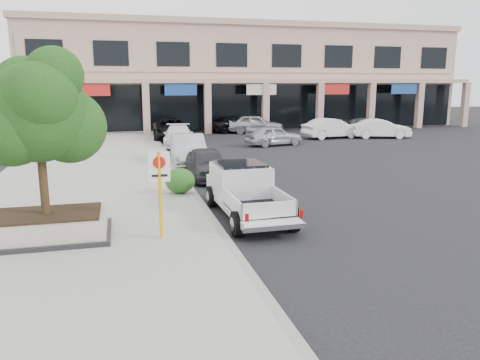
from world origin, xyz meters
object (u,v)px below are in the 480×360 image
at_px(no_parking_sign, 160,183).
at_px(lot_car_c, 367,126).
at_px(pickup_truck, 248,193).
at_px(lot_car_a, 274,136).
at_px(planter_tree, 44,113).
at_px(lot_car_b, 332,128).
at_px(curb_car_d, 171,129).
at_px(planter, 47,226).
at_px(lot_car_e, 256,124).
at_px(lot_car_f, 381,129).
at_px(curb_car_c, 178,136).
at_px(curb_car_a, 207,163).
at_px(curb_car_b, 188,149).
at_px(lot_car_d, 236,124).

bearing_deg(no_parking_sign, lot_car_c, 50.30).
relative_size(pickup_truck, lot_car_a, 1.31).
bearing_deg(planter_tree, lot_car_b, 48.81).
height_order(pickup_truck, curb_car_d, pickup_truck).
distance_m(planter, lot_car_e, 27.99).
bearing_deg(lot_car_f, lot_car_c, 9.10).
bearing_deg(no_parking_sign, lot_car_a, 63.17).
xyz_separation_m(lot_car_b, lot_car_e, (-4.63, 4.69, 0.02)).
relative_size(lot_car_a, lot_car_b, 0.85).
bearing_deg(curb_car_c, no_parking_sign, -91.44).
xyz_separation_m(curb_car_c, lot_car_f, (15.56, 0.78, 0.03)).
height_order(curb_car_a, lot_car_c, lot_car_c).
height_order(curb_car_d, lot_car_b, curb_car_d).
distance_m(curb_car_b, curb_car_d, 11.00).
bearing_deg(planter_tree, pickup_truck, 8.76).
xyz_separation_m(lot_car_b, lot_car_c, (3.89, 1.53, -0.07)).
bearing_deg(planter_tree, lot_car_e, 62.49).
xyz_separation_m(planter_tree, lot_car_d, (11.55, 26.31, -2.73)).
xyz_separation_m(pickup_truck, lot_car_c, (15.74, 20.62, -0.12)).
relative_size(planter_tree, curb_car_d, 0.71).
bearing_deg(lot_car_d, planter, 139.14).
distance_m(planter_tree, lot_car_e, 27.91).
bearing_deg(curb_car_a, lot_car_a, 56.94).
height_order(curb_car_d, lot_car_e, curb_car_d).
xyz_separation_m(pickup_truck, curb_car_a, (-0.11, 6.34, -0.12)).
xyz_separation_m(planter, lot_car_a, (11.98, 17.22, 0.19)).
bearing_deg(curb_car_d, pickup_truck, -86.20).
bearing_deg(pickup_truck, planter_tree, -172.31).
bearing_deg(lot_car_c, no_parking_sign, 127.12).
xyz_separation_m(lot_car_a, lot_car_d, (-0.30, 9.24, 0.02)).
height_order(planter_tree, curb_car_a, planter_tree).
xyz_separation_m(lot_car_c, lot_car_f, (-0.19, -2.32, 0.04)).
bearing_deg(planter, no_parking_sign, -14.44).
distance_m(lot_car_a, lot_car_b, 6.32).
bearing_deg(lot_car_c, curb_car_d, 74.31).
bearing_deg(pickup_truck, lot_car_d, 75.79).
bearing_deg(lot_car_a, curb_car_a, 135.12).
bearing_deg(curb_car_d, lot_car_c, 1.05).
xyz_separation_m(no_parking_sign, lot_car_a, (9.09, 17.97, -0.97)).
relative_size(lot_car_b, lot_car_d, 0.92).
bearing_deg(lot_car_d, pickup_truck, 149.82).
xyz_separation_m(curb_car_b, lot_car_f, (15.94, 7.97, -0.05)).
bearing_deg(lot_car_b, lot_car_a, 107.47).
height_order(lot_car_a, lot_car_c, lot_car_c).
bearing_deg(planter, planter_tree, 48.97).
relative_size(lot_car_b, lot_car_e, 1.00).
bearing_deg(lot_car_b, planter_tree, 129.04).
height_order(lot_car_b, lot_car_f, lot_car_b).
xyz_separation_m(pickup_truck, lot_car_b, (11.85, 19.09, -0.05)).
bearing_deg(no_parking_sign, lot_car_e, 68.48).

